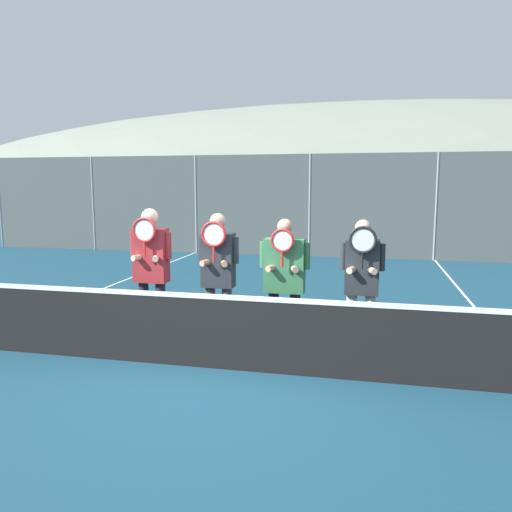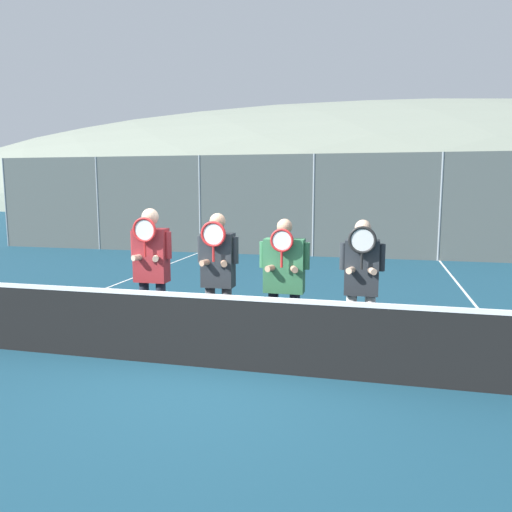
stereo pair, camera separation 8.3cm
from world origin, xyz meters
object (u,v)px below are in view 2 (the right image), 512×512
at_px(car_far_left, 165,219).
at_px(player_center_right, 284,277).
at_px(player_rightmost, 361,280).
at_px(car_center, 421,223).
at_px(player_leftmost, 151,265).
at_px(player_center_left, 218,272).
at_px(car_left_of_center, 288,220).

bearing_deg(car_far_left, player_center_right, -59.68).
relative_size(player_rightmost, car_center, 0.44).
xyz_separation_m(player_center_right, player_rightmost, (0.94, 0.09, -0.01)).
bearing_deg(player_leftmost, car_far_left, 113.05).
bearing_deg(player_leftmost, player_center_left, -0.11).
relative_size(player_leftmost, player_center_left, 1.03).
xyz_separation_m(player_leftmost, player_center_left, (0.92, -0.00, -0.05)).
xyz_separation_m(player_center_right, car_left_of_center, (-1.99, 11.54, -0.14)).
height_order(player_leftmost, car_left_of_center, player_leftmost).
bearing_deg(player_center_right, player_rightmost, 5.65).
distance_m(player_leftmost, player_center_left, 0.92).
relative_size(car_far_left, car_left_of_center, 0.99).
bearing_deg(player_leftmost, player_center_right, 0.03).
xyz_separation_m(car_far_left, car_center, (9.08, 0.23, 0.01)).
height_order(player_leftmost, player_center_right, player_leftmost).
height_order(player_leftmost, player_center_left, player_leftmost).
relative_size(player_center_left, car_far_left, 0.44).
distance_m(player_center_right, car_center, 11.71).
bearing_deg(car_center, player_center_right, -102.46).
bearing_deg(car_left_of_center, car_center, -1.37).
height_order(player_rightmost, car_center, car_center).
distance_m(player_leftmost, car_far_left, 12.18).
xyz_separation_m(player_leftmost, player_center_right, (1.78, 0.00, -0.08)).
height_order(player_center_right, player_rightmost, player_center_right).
xyz_separation_m(player_center_left, car_left_of_center, (-1.13, 11.54, -0.17)).
height_order(player_leftmost, player_rightmost, player_leftmost).
distance_m(player_center_left, car_left_of_center, 11.60).
xyz_separation_m(player_rightmost, car_left_of_center, (-2.93, 11.45, -0.13)).
bearing_deg(player_center_right, car_far_left, 120.32).
relative_size(player_center_right, car_center, 0.44).
bearing_deg(car_center, player_leftmost, -110.66).
height_order(player_center_right, car_center, car_center).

